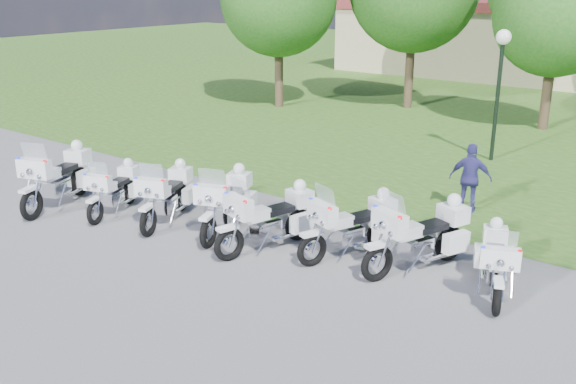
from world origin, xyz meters
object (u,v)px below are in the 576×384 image
Objects in this scene: motorcycle_4 at (271,217)px; motorcycle_6 at (422,234)px; motorcycle_1 at (115,188)px; motorcycle_2 at (168,194)px; motorcycle_7 at (496,261)px; lamp_post at (501,62)px; bystander_c at (470,179)px; motorcycle_0 at (59,176)px; motorcycle_5 at (353,224)px; motorcycle_3 at (227,201)px.

motorcycle_6 is (2.90, 0.95, 0.02)m from motorcycle_4.
motorcycle_1 is 0.84× the size of motorcycle_6.
motorcycle_4 is at bearing 162.56° from motorcycle_2.
motorcycle_7 is (8.65, 1.41, 0.00)m from motorcycle_1.
bystander_c is (1.22, -4.84, -2.14)m from lamp_post.
motorcycle_6 is 1.43× the size of bystander_c.
motorcycle_7 is (4.36, 0.88, -0.09)m from motorcycle_4.
motorcycle_0 is 7.51m from motorcycle_5.
motorcycle_0 is 9.87m from bystander_c.
bystander_c reaches higher than motorcycle_4.
motorcycle_6 is (7.18, 1.48, 0.12)m from motorcycle_1.
bystander_c reaches higher than motorcycle_2.
motorcycle_1 is 0.86× the size of motorcycle_3.
bystander_c is at bearing -102.92° from motorcycle_4.
motorcycle_3 is at bearing 31.37° from motorcycle_5.
motorcycle_5 is (5.82, 1.24, 0.08)m from motorcycle_1.
motorcycle_3 is at bearing 7.29° from motorcycle_4.
lamp_post is (2.56, 9.17, 2.29)m from motorcycle_3.
bystander_c is at bearing -75.86° from lamp_post.
motorcycle_3 reaches higher than motorcycle_5.
bystander_c is (2.41, 4.52, 0.15)m from motorcycle_4.
motorcycle_1 is 8.76m from motorcycle_7.
motorcycle_1 is 3.00m from motorcycle_3.
motorcycle_3 reaches higher than motorcycle_2.
motorcycle_5 is at bearing -87.70° from lamp_post.
motorcycle_3 is 5.75m from bystander_c.
motorcycle_1 is 11.55m from lamp_post.
motorcycle_1 is 4.32m from motorcycle_4.
motorcycle_5 is 1.13× the size of motorcycle_7.
motorcycle_6 is at bearing -25.35° from motorcycle_7.
motorcycle_0 is at bearing -4.35° from motorcycle_3.
motorcycle_5 reaches higher than motorcycle_7.
motorcycle_7 is at bearing 103.39° from bystander_c.
motorcycle_1 is at bearing -5.76° from motorcycle_3.
motorcycle_2 is at bearing 26.94° from bystander_c.
motorcycle_0 is 1.13× the size of motorcycle_2.
motorcycle_6 is at bearing 82.96° from bystander_c.
motorcycle_5 is at bearing -19.37° from motorcycle_7.
motorcycle_3 is at bearing 173.01° from motorcycle_2.
motorcycle_6 is (8.67, 1.96, -0.03)m from motorcycle_0.
motorcycle_7 is at bearing 169.29° from motorcycle_1.
motorcycle_5 is at bearing -139.92° from motorcycle_4.
motorcycle_7 is at bearing 170.60° from motorcycle_0.
motorcycle_3 is 1.39m from motorcycle_4.
lamp_post is (-1.71, 8.41, 2.26)m from motorcycle_6.
motorcycle_0 is 1.57m from motorcycle_1.
motorcycle_0 is 1.25× the size of motorcycle_1.
motorcycle_7 is at bearing -155.55° from motorcycle_5.
motorcycle_6 is 1.19× the size of motorcycle_7.
motorcycle_7 reaches higher than motorcycle_1.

